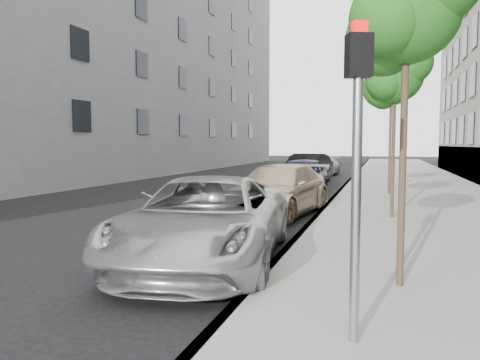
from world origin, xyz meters
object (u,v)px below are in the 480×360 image
at_px(sedan_black, 307,168).
at_px(sedan_rear, 321,166).
at_px(tree_mid, 396,75).
at_px(tree_far, 392,88).
at_px(signal_pole, 357,146).
at_px(minivan, 207,220).
at_px(sedan_blue, 301,175).
at_px(tree_near, 409,10).
at_px(suv, 278,190).

relative_size(sedan_black, sedan_rear, 1.09).
distance_m(sedan_black, sedan_rear, 6.20).
bearing_deg(sedan_black, tree_mid, -61.54).
bearing_deg(tree_far, signal_pole, -92.06).
height_order(minivan, sedan_blue, sedan_blue).
height_order(signal_pole, sedan_rear, signal_pole).
relative_size(tree_far, sedan_blue, 1.12).
bearing_deg(minivan, tree_far, 67.54).
bearing_deg(tree_far, tree_near, -90.00).
distance_m(suv, sedan_rear, 17.97).
height_order(signal_pole, sedan_blue, signal_pole).
relative_size(tree_far, suv, 0.98).
xyz_separation_m(minivan, sedan_blue, (-0.36, 12.40, 0.01)).
relative_size(tree_near, sedan_rear, 1.04).
height_order(tree_mid, sedan_black, tree_mid).
distance_m(minivan, sedan_blue, 12.41).
bearing_deg(signal_pole, tree_near, 53.00).
bearing_deg(sedan_black, suv, -76.29).
distance_m(signal_pole, sedan_black, 21.20).
height_order(suv, sedan_black, sedan_black).
distance_m(tree_near, sedan_black, 19.41).
relative_size(tree_near, sedan_blue, 1.03).
bearing_deg(sedan_blue, tree_near, -72.38).
distance_m(tree_mid, sedan_rear, 19.15).
bearing_deg(tree_near, tree_mid, 90.00).
xyz_separation_m(tree_near, signal_pole, (-0.55, -2.16, -1.85)).
height_order(tree_near, tree_far, tree_far).
xyz_separation_m(tree_mid, sedan_black, (-4.27, 12.17, -3.20)).
xyz_separation_m(signal_pole, minivan, (-2.78, 3.06, -1.36)).
xyz_separation_m(signal_pole, sedan_black, (-3.72, 20.83, -1.33)).
bearing_deg(tree_near, tree_far, 90.00).
bearing_deg(tree_far, sedan_blue, 175.31).
distance_m(signal_pole, minivan, 4.35).
relative_size(minivan, sedan_rear, 1.24).
bearing_deg(minivan, sedan_blue, 84.56).
distance_m(tree_far, suv, 7.83).
xyz_separation_m(signal_pole, suv, (-2.78, 9.08, -1.38)).
xyz_separation_m(minivan, sedan_black, (-0.94, 17.77, 0.03)).
distance_m(minivan, suv, 6.02).
bearing_deg(minivan, tree_mid, 52.19).
distance_m(sedan_blue, sedan_rear, 11.58).
distance_m(tree_far, minivan, 13.06).
relative_size(tree_near, minivan, 0.84).
relative_size(tree_mid, sedan_blue, 1.04).
height_order(tree_mid, minivan, tree_mid).
xyz_separation_m(tree_near, suv, (-3.33, 6.92, -3.23)).
relative_size(signal_pole, sedan_rear, 0.71).
bearing_deg(tree_mid, sedan_blue, 118.43).
distance_m(tree_mid, sedan_black, 13.29).
relative_size(sedan_blue, sedan_rear, 1.02).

